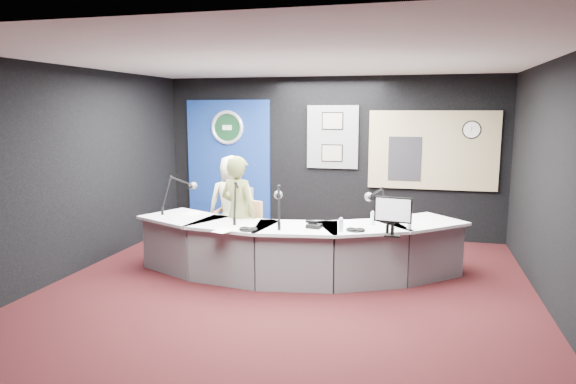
% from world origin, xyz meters
% --- Properties ---
extents(ground, '(6.00, 6.00, 0.00)m').
position_xyz_m(ground, '(0.00, 0.00, 0.00)').
color(ground, black).
rests_on(ground, ground).
extents(ceiling, '(6.00, 6.00, 0.02)m').
position_xyz_m(ceiling, '(0.00, 0.00, 2.80)').
color(ceiling, silver).
rests_on(ceiling, ground).
extents(wall_back, '(6.00, 0.02, 2.80)m').
position_xyz_m(wall_back, '(0.00, 3.00, 1.40)').
color(wall_back, black).
rests_on(wall_back, ground).
extents(wall_front, '(6.00, 0.02, 2.80)m').
position_xyz_m(wall_front, '(0.00, -3.00, 1.40)').
color(wall_front, black).
rests_on(wall_front, ground).
extents(wall_left, '(0.02, 6.00, 2.80)m').
position_xyz_m(wall_left, '(-3.00, 0.00, 1.40)').
color(wall_left, black).
rests_on(wall_left, ground).
extents(wall_right, '(0.02, 6.00, 2.80)m').
position_xyz_m(wall_right, '(3.00, 0.00, 1.40)').
color(wall_right, black).
rests_on(wall_right, ground).
extents(broadcast_desk, '(4.50, 1.90, 0.75)m').
position_xyz_m(broadcast_desk, '(-0.05, 0.55, 0.38)').
color(broadcast_desk, silver).
rests_on(broadcast_desk, ground).
extents(backdrop_panel, '(1.60, 0.05, 2.30)m').
position_xyz_m(backdrop_panel, '(-1.90, 2.97, 1.25)').
color(backdrop_panel, navy).
rests_on(backdrop_panel, wall_back).
extents(agency_seal, '(0.63, 0.07, 0.63)m').
position_xyz_m(agency_seal, '(-1.90, 2.93, 1.90)').
color(agency_seal, silver).
rests_on(agency_seal, backdrop_panel).
extents(seal_center, '(0.48, 0.01, 0.48)m').
position_xyz_m(seal_center, '(-1.90, 2.94, 1.90)').
color(seal_center, '#0E341A').
rests_on(seal_center, backdrop_panel).
extents(pinboard, '(0.90, 0.04, 1.10)m').
position_xyz_m(pinboard, '(0.05, 2.97, 1.75)').
color(pinboard, slate).
rests_on(pinboard, wall_back).
extents(framed_photo_upper, '(0.34, 0.02, 0.27)m').
position_xyz_m(framed_photo_upper, '(0.05, 2.94, 2.03)').
color(framed_photo_upper, '#80705D').
rests_on(framed_photo_upper, pinboard).
extents(framed_photo_lower, '(0.34, 0.02, 0.27)m').
position_xyz_m(framed_photo_lower, '(0.05, 2.94, 1.47)').
color(framed_photo_lower, '#80705D').
rests_on(framed_photo_lower, pinboard).
extents(booth_window_frame, '(2.12, 0.06, 1.32)m').
position_xyz_m(booth_window_frame, '(1.75, 2.97, 1.55)').
color(booth_window_frame, '#9D8A62').
rests_on(booth_window_frame, wall_back).
extents(booth_glow, '(2.00, 0.02, 1.20)m').
position_xyz_m(booth_glow, '(1.75, 2.96, 1.55)').
color(booth_glow, '#F8EC9D').
rests_on(booth_glow, booth_window_frame).
extents(equipment_rack, '(0.55, 0.02, 0.75)m').
position_xyz_m(equipment_rack, '(1.30, 2.94, 1.40)').
color(equipment_rack, black).
rests_on(equipment_rack, booth_window_frame).
extents(wall_clock, '(0.28, 0.01, 0.28)m').
position_xyz_m(wall_clock, '(2.35, 2.94, 1.90)').
color(wall_clock, white).
rests_on(wall_clock, booth_window_frame).
extents(armchair_left, '(0.65, 0.65, 1.07)m').
position_xyz_m(armchair_left, '(-1.30, 1.55, 0.53)').
color(armchair_left, tan).
rests_on(armchair_left, ground).
extents(armchair_right, '(0.74, 0.74, 1.01)m').
position_xyz_m(armchair_right, '(-0.86, 0.62, 0.51)').
color(armchair_right, tan).
rests_on(armchair_right, ground).
extents(draped_jacket, '(0.51, 0.15, 0.70)m').
position_xyz_m(draped_jacket, '(-1.30, 1.80, 0.62)').
color(draped_jacket, slate).
rests_on(draped_jacket, armchair_left).
extents(person_man, '(0.88, 0.74, 1.52)m').
position_xyz_m(person_man, '(-1.30, 1.55, 0.76)').
color(person_man, beige).
rests_on(person_man, ground).
extents(person_woman, '(0.68, 0.55, 1.60)m').
position_xyz_m(person_woman, '(-0.86, 0.62, 0.80)').
color(person_woman, brown).
rests_on(person_woman, ground).
extents(computer_monitor, '(0.45, 0.09, 0.30)m').
position_xyz_m(computer_monitor, '(1.27, 0.03, 1.07)').
color(computer_monitor, black).
rests_on(computer_monitor, broadcast_desk).
extents(desk_phone, '(0.19, 0.16, 0.04)m').
position_xyz_m(desk_phone, '(0.29, 0.23, 0.78)').
color(desk_phone, black).
rests_on(desk_phone, broadcast_desk).
extents(headphones_near, '(0.19, 0.19, 0.03)m').
position_xyz_m(headphones_near, '(0.82, 0.18, 0.77)').
color(headphones_near, black).
rests_on(headphones_near, broadcast_desk).
extents(headphones_far, '(0.23, 0.23, 0.04)m').
position_xyz_m(headphones_far, '(-0.47, -0.11, 0.77)').
color(headphones_far, black).
rests_on(headphones_far, broadcast_desk).
extents(paper_stack, '(0.26, 0.35, 0.00)m').
position_xyz_m(paper_stack, '(-1.60, 0.68, 0.75)').
color(paper_stack, white).
rests_on(paper_stack, broadcast_desk).
extents(notepad, '(0.28, 0.32, 0.00)m').
position_xyz_m(notepad, '(-0.76, -0.20, 0.75)').
color(notepad, white).
rests_on(notepad, broadcast_desk).
extents(boom_mic_a, '(0.34, 0.70, 0.60)m').
position_xyz_m(boom_mic_a, '(-1.85, 0.79, 1.05)').
color(boom_mic_a, black).
rests_on(boom_mic_a, broadcast_desk).
extents(boom_mic_b, '(0.26, 0.72, 0.60)m').
position_xyz_m(boom_mic_b, '(-0.81, 0.43, 1.05)').
color(boom_mic_b, black).
rests_on(boom_mic_b, broadcast_desk).
extents(boom_mic_c, '(0.30, 0.71, 0.60)m').
position_xyz_m(boom_mic_c, '(-0.19, 0.29, 1.05)').
color(boom_mic_c, black).
rests_on(boom_mic_c, broadcast_desk).
extents(boom_mic_d, '(0.40, 0.67, 0.60)m').
position_xyz_m(boom_mic_d, '(1.06, 0.46, 1.05)').
color(boom_mic_d, black).
rests_on(boom_mic_d, broadcast_desk).
extents(water_bottles, '(0.86, 0.56, 0.18)m').
position_xyz_m(water_bottles, '(1.05, 0.34, 0.84)').
color(water_bottles, silver).
rests_on(water_bottles, broadcast_desk).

